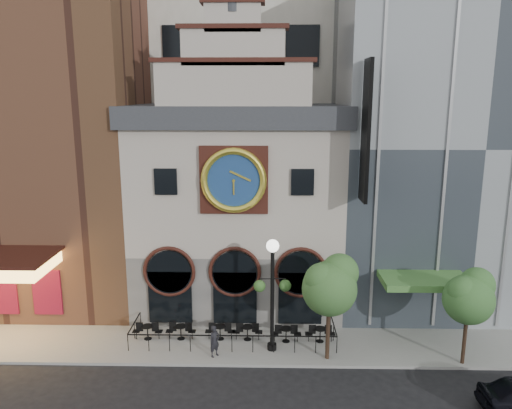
{
  "coord_description": "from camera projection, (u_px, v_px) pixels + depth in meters",
  "views": [
    {
      "loc": [
        1.72,
        -21.86,
        12.99
      ],
      "look_at": [
        1.12,
        6.0,
        6.77
      ],
      "focal_mm": 35.0,
      "sensor_mm": 36.0,
      "label": 1
    }
  ],
  "objects": [
    {
      "name": "ground",
      "position": [
        230.0,
        367.0,
        24.19
      ],
      "size": [
        120.0,
        120.0,
        0.0
      ],
      "primitive_type": "plane",
      "color": "black",
      "rests_on": "ground"
    },
    {
      "name": "sidewalk",
      "position": [
        234.0,
        341.0,
        26.61
      ],
      "size": [
        44.0,
        5.0,
        0.15
      ],
      "primitive_type": "cube",
      "color": "gray",
      "rests_on": "ground"
    },
    {
      "name": "clock_building",
      "position": [
        238.0,
        199.0,
        30.37
      ],
      "size": [
        12.6,
        8.78,
        18.65
      ],
      "color": "#605E5B",
      "rests_on": "ground"
    },
    {
      "name": "theater_building",
      "position": [
        34.0,
        100.0,
        31.44
      ],
      "size": [
        14.0,
        15.6,
        25.0
      ],
      "color": "brown",
      "rests_on": "ground"
    },
    {
      "name": "retail_building",
      "position": [
        445.0,
        140.0,
        31.45
      ],
      "size": [
        14.0,
        14.4,
        20.0
      ],
      "color": "gray",
      "rests_on": "ground"
    },
    {
      "name": "office_tower",
      "position": [
        246.0,
        3.0,
        39.35
      ],
      "size": [
        20.0,
        16.0,
        40.0
      ],
      "primitive_type": "cube",
      "color": "silver",
      "rests_on": "ground"
    },
    {
      "name": "cafe_railing",
      "position": [
        234.0,
        332.0,
        26.5
      ],
      "size": [
        10.6,
        2.6,
        0.9
      ],
      "primitive_type": null,
      "color": "black",
      "rests_on": "sidewalk"
    },
    {
      "name": "bistro_0",
      "position": [
        148.0,
        331.0,
        26.56
      ],
      "size": [
        1.58,
        0.68,
        0.9
      ],
      "color": "black",
      "rests_on": "sidewalk"
    },
    {
      "name": "bistro_1",
      "position": [
        181.0,
        331.0,
        26.57
      ],
      "size": [
        1.58,
        0.68,
        0.9
      ],
      "color": "black",
      "rests_on": "sidewalk"
    },
    {
      "name": "bistro_2",
      "position": [
        220.0,
        331.0,
        26.55
      ],
      "size": [
        1.58,
        0.68,
        0.9
      ],
      "color": "black",
      "rests_on": "sidewalk"
    },
    {
      "name": "bistro_3",
      "position": [
        247.0,
        332.0,
        26.5
      ],
      "size": [
        1.58,
        0.68,
        0.9
      ],
      "color": "black",
      "rests_on": "sidewalk"
    },
    {
      "name": "bistro_4",
      "position": [
        286.0,
        333.0,
        26.3
      ],
      "size": [
        1.58,
        0.68,
        0.9
      ],
      "color": "black",
      "rests_on": "sidewalk"
    },
    {
      "name": "bistro_5",
      "position": [
        320.0,
        334.0,
        26.29
      ],
      "size": [
        1.58,
        0.68,
        0.9
      ],
      "color": "black",
      "rests_on": "sidewalk"
    },
    {
      "name": "pedestrian",
      "position": [
        215.0,
        341.0,
        24.77
      ],
      "size": [
        0.68,
        0.7,
        1.62
      ],
      "primitive_type": "imported",
      "rotation": [
        0.0,
        0.0,
        0.84
      ],
      "color": "black",
      "rests_on": "sidewalk"
    },
    {
      "name": "lamppost",
      "position": [
        272.0,
        283.0,
        24.8
      ],
      "size": [
        1.88,
        0.68,
        5.87
      ],
      "rotation": [
        0.0,
        0.0,
        0.06
      ],
      "color": "black",
      "rests_on": "sidewalk"
    },
    {
      "name": "tree_left",
      "position": [
        330.0,
        284.0,
        23.92
      ],
      "size": [
        2.76,
        2.66,
        5.32
      ],
      "color": "#382619",
      "rests_on": "sidewalk"
    },
    {
      "name": "tree_right",
      "position": [
        469.0,
        295.0,
        23.58
      ],
      "size": [
        2.48,
        2.39,
        4.78
      ],
      "color": "#382619",
      "rests_on": "sidewalk"
    }
  ]
}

